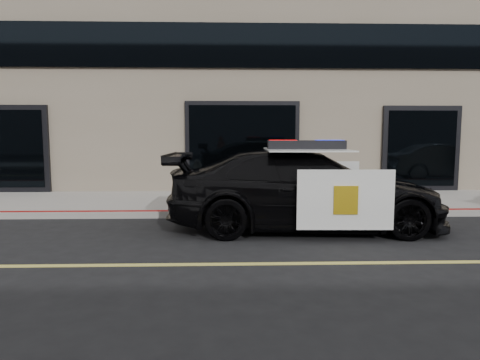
{
  "coord_description": "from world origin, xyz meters",
  "views": [
    {
      "loc": [
        -1.47,
        -6.05,
        1.89
      ],
      "look_at": [
        -1.22,
        2.2,
        1.0
      ],
      "focal_mm": 32.0,
      "sensor_mm": 36.0,
      "label": 1
    }
  ],
  "objects": [
    {
      "name": "police_car",
      "position": [
        0.09,
        2.31,
        0.8
      ],
      "size": [
        2.68,
        5.56,
        1.77
      ],
      "color": "black",
      "rests_on": "ground"
    },
    {
      "name": "ground",
      "position": [
        0.0,
        0.0,
        0.0
      ],
      "size": [
        120.0,
        120.0,
        0.0
      ],
      "primitive_type": "plane",
      "color": "black",
      "rests_on": "ground"
    },
    {
      "name": "building_n",
      "position": [
        0.0,
        10.5,
        6.0
      ],
      "size": [
        60.0,
        7.0,
        12.0
      ],
      "primitive_type": "cube",
      "color": "#756856",
      "rests_on": "ground"
    },
    {
      "name": "sidewalk_n",
      "position": [
        0.0,
        5.25,
        0.07
      ],
      "size": [
        60.0,
        3.5,
        0.15
      ],
      "primitive_type": "cube",
      "color": "gray",
      "rests_on": "ground"
    },
    {
      "name": "fire_hydrant",
      "position": [
        -2.52,
        4.56,
        0.55
      ],
      "size": [
        0.39,
        0.54,
        0.85
      ],
      "color": "beige",
      "rests_on": "sidewalk_n"
    }
  ]
}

